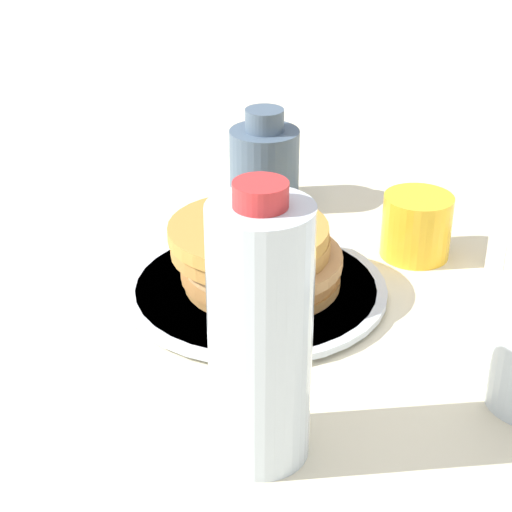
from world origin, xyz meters
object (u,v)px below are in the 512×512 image
plate (256,289)px  juice_glass (416,226)px  cream_jug (264,163)px  water_bottle_far (257,334)px  pancake_stack (256,255)px

plate → juice_glass: bearing=32.5°
plate → cream_jug: cream_jug is taller
juice_glass → water_bottle_far: 0.39m
plate → water_bottle_far: size_ratio=1.18×
plate → cream_jug: (-0.01, 0.24, 0.05)m
plate → water_bottle_far: bearing=-83.9°
plate → cream_jug: size_ratio=2.19×
cream_jug → water_bottle_far: (0.04, -0.48, 0.06)m
cream_jug → pancake_stack: bearing=-86.6°
plate → juice_glass: juice_glass is taller
water_bottle_far → juice_glass: bearing=67.5°
juice_glass → cream_jug: size_ratio=0.63×
plate → juice_glass: 0.21m
juice_glass → water_bottle_far: water_bottle_far is taller
cream_jug → water_bottle_far: size_ratio=0.54×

